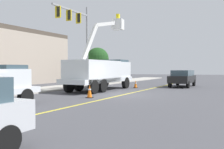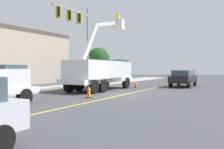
{
  "view_description": "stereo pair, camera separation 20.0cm",
  "coord_description": "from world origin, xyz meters",
  "px_view_note": "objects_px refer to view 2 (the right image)",
  "views": [
    {
      "loc": [
        -16.63,
        -4.56,
        1.88
      ],
      "look_at": [
        1.5,
        1.29,
        1.4
      ],
      "focal_mm": 39.23,
      "sensor_mm": 36.0,
      "label": 1
    },
    {
      "loc": [
        -16.57,
        -4.75,
        1.88
      ],
      "look_at": [
        1.5,
        1.29,
        1.4
      ],
      "focal_mm": 39.23,
      "sensor_mm": 36.0,
      "label": 2
    }
  ],
  "objects_px": {
    "utility_bucket_truck": "(101,72)",
    "traffic_signal_mast": "(79,30)",
    "traffic_cone_mid_rear": "(136,84)",
    "passing_minivan": "(183,77)",
    "traffic_cone_mid_front": "(89,91)"
  },
  "relations": [
    {
      "from": "utility_bucket_truck",
      "to": "traffic_signal_mast",
      "type": "distance_m",
      "value": 5.52
    },
    {
      "from": "traffic_cone_mid_rear",
      "to": "utility_bucket_truck",
      "type": "bearing_deg",
      "value": 143.88
    },
    {
      "from": "passing_minivan",
      "to": "traffic_cone_mid_rear",
      "type": "bearing_deg",
      "value": 124.95
    },
    {
      "from": "passing_minivan",
      "to": "traffic_signal_mast",
      "type": "bearing_deg",
      "value": 113.28
    },
    {
      "from": "traffic_signal_mast",
      "to": "traffic_cone_mid_front",
      "type": "bearing_deg",
      "value": -149.43
    },
    {
      "from": "traffic_cone_mid_front",
      "to": "traffic_cone_mid_rear",
      "type": "distance_m",
      "value": 8.71
    },
    {
      "from": "passing_minivan",
      "to": "traffic_signal_mast",
      "type": "relative_size",
      "value": 0.62
    },
    {
      "from": "utility_bucket_truck",
      "to": "traffic_cone_mid_front",
      "type": "bearing_deg",
      "value": -167.14
    },
    {
      "from": "passing_minivan",
      "to": "traffic_cone_mid_front",
      "type": "relative_size",
      "value": 5.82
    },
    {
      "from": "traffic_cone_mid_front",
      "to": "utility_bucket_truck",
      "type": "bearing_deg",
      "value": 12.86
    },
    {
      "from": "passing_minivan",
      "to": "traffic_cone_mid_front",
      "type": "xyz_separation_m",
      "value": [
        -11.61,
        5.35,
        -0.54
      ]
    },
    {
      "from": "traffic_cone_mid_front",
      "to": "traffic_signal_mast",
      "type": "xyz_separation_m",
      "value": [
        7.42,
        4.38,
        5.25
      ]
    },
    {
      "from": "passing_minivan",
      "to": "traffic_cone_mid_front",
      "type": "height_order",
      "value": "passing_minivan"
    },
    {
      "from": "traffic_cone_mid_front",
      "to": "traffic_signal_mast",
      "type": "bearing_deg",
      "value": 30.57
    },
    {
      "from": "passing_minivan",
      "to": "traffic_cone_mid_rear",
      "type": "distance_m",
      "value": 5.22
    }
  ]
}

